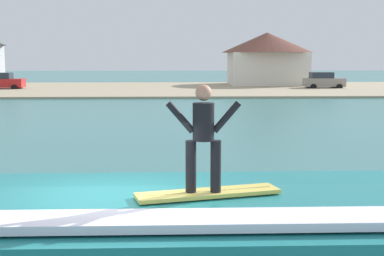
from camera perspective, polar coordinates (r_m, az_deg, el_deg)
name	(u,v)px	position (r m, az deg, el deg)	size (l,w,h in m)	color
wave_crest	(204,237)	(8.55, 1.29, -11.52)	(9.51, 4.14, 1.39)	teal
surfboard	(208,193)	(8.10, 1.74, -6.96)	(2.25, 1.02, 0.06)	#EAD159
surfer	(203,133)	(7.86, 1.23, -0.53)	(1.11, 0.32, 1.61)	black
shoreline_bank	(163,89)	(57.37, -3.12, 4.21)	(120.00, 25.62, 0.19)	tan
car_near_shore	(3,81)	(59.27, -19.57, 4.72)	(4.17, 2.14, 1.86)	red
car_far_shore	(323,81)	(59.09, 13.86, 4.93)	(4.25, 2.10, 1.86)	gray
house_gabled_white	(267,56)	(64.88, 8.00, 7.64)	(10.86, 10.86, 6.36)	silver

